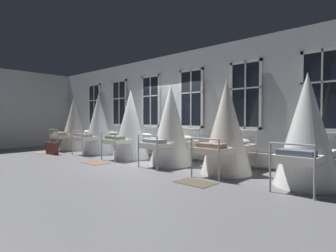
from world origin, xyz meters
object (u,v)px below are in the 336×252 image
Objects in this scene: cot_first at (74,124)px; cot_fourth at (171,126)px; cot_fifth at (226,128)px; cot_third at (131,125)px; cot_second at (99,125)px; suitcase_dark at (52,148)px; cot_sixth at (307,131)px.

cot_first is 0.99× the size of cot_fourth.
cot_first is at bearing 91.22° from cot_fifth.
cot_third is at bearing 89.66° from cot_fourth.
suitcase_dark is at bearing 141.93° from cot_second.
cot_first is at bearing 91.23° from cot_third.
cot_fourth is at bearing 92.09° from cot_fifth.
cot_fourth is (5.54, -0.06, 0.01)m from cot_first.
cot_second is at bearing 47.98° from suitcase_dark.
cot_second is 7.29m from cot_sixth.
cot_fourth reaches higher than cot_third.
cot_first is at bearing 116.55° from suitcase_dark.
cot_first is 1.01× the size of cot_fifth.
cot_second is 1.01× the size of cot_sixth.
cot_second is 5.49m from cot_fifth.
cot_first reaches higher than suitcase_dark.
cot_sixth is at bearing -89.78° from cot_first.
cot_first is 5.54m from cot_fourth.
cot_first is at bearing 89.93° from cot_second.
suitcase_dark is (-2.92, -1.35, -0.90)m from cot_third.
cot_first is 1.00× the size of cot_third.
cot_first is 4.03× the size of suitcase_dark.
cot_fourth is at bearing -89.81° from cot_first.
cot_fourth is 1.03× the size of cot_sixth.
cot_fifth is at bearing 89.47° from cot_sixth.
cot_second is 0.99× the size of cot_fifth.
cot_fifth is at bearing -89.52° from cot_first.
cot_third is (3.71, 0.01, 0.00)m from cot_first.
cot_fourth is (3.71, -0.06, 0.03)m from cot_second.
cot_third reaches higher than suitcase_dark.
cot_second is at bearing 91.34° from cot_third.
cot_fourth reaches higher than suitcase_dark.
cot_fourth is 3.59m from cot_sixth.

